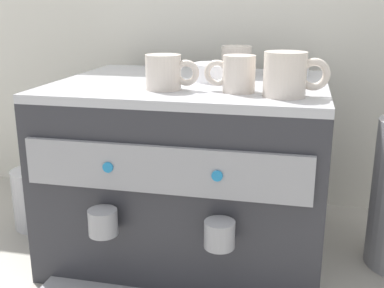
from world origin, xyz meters
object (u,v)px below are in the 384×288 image
at_px(ceramic_cup_0, 288,74).
at_px(ceramic_bowl_1, 286,69).
at_px(espresso_machine, 192,168).
at_px(milk_pitcher, 34,198).
at_px(ceramic_cup_1, 237,74).
at_px(ceramic_cup_3, 165,72).
at_px(ceramic_cup_2, 236,60).
at_px(ceramic_bowl_0, 219,73).

bearing_deg(ceramic_cup_0, ceramic_bowl_1, 92.35).
height_order(espresso_machine, milk_pitcher, espresso_machine).
xyz_separation_m(espresso_machine, ceramic_cup_1, (0.12, -0.11, 0.24)).
xyz_separation_m(espresso_machine, milk_pitcher, (-0.43, 0.02, -0.12)).
distance_m(espresso_machine, ceramic_cup_3, 0.27).
bearing_deg(ceramic_cup_0, ceramic_cup_2, 114.92).
height_order(ceramic_cup_0, ceramic_bowl_0, ceramic_cup_0).
bearing_deg(ceramic_cup_1, milk_pitcher, 166.99).
bearing_deg(espresso_machine, milk_pitcher, 177.96).
distance_m(ceramic_cup_0, ceramic_cup_3, 0.24).
height_order(ceramic_cup_1, milk_pitcher, ceramic_cup_1).
height_order(ceramic_cup_3, ceramic_bowl_1, ceramic_cup_3).
distance_m(espresso_machine, ceramic_cup_1, 0.29).
relative_size(espresso_machine, ceramic_cup_3, 5.42).
relative_size(ceramic_cup_1, milk_pitcher, 0.64).
distance_m(ceramic_cup_0, ceramic_cup_1, 0.10).
height_order(ceramic_cup_3, ceramic_bowl_0, ceramic_cup_3).
relative_size(ceramic_cup_1, ceramic_cup_2, 0.93).
relative_size(ceramic_cup_0, ceramic_cup_1, 1.21).
bearing_deg(ceramic_cup_1, ceramic_cup_0, -15.81).
bearing_deg(espresso_machine, ceramic_cup_1, -43.75).
bearing_deg(ceramic_cup_3, ceramic_cup_1, 2.01).
bearing_deg(milk_pitcher, ceramic_cup_0, -13.44).
xyz_separation_m(ceramic_cup_1, ceramic_bowl_0, (-0.06, 0.13, -0.02)).
bearing_deg(ceramic_cup_1, ceramic_cup_2, 98.19).
bearing_deg(ceramic_bowl_0, ceramic_cup_0, -45.98).
bearing_deg(espresso_machine, ceramic_cup_0, -33.00).
height_order(ceramic_cup_1, ceramic_cup_2, ceramic_cup_1).
xyz_separation_m(ceramic_cup_2, milk_pitcher, (-0.51, -0.14, -0.36)).
relative_size(ceramic_cup_0, milk_pitcher, 0.78).
distance_m(ceramic_cup_0, ceramic_cup_2, 0.32).
height_order(ceramic_bowl_1, milk_pitcher, ceramic_bowl_1).
bearing_deg(ceramic_cup_2, ceramic_cup_1, -81.81).
distance_m(ceramic_cup_1, ceramic_bowl_0, 0.15).
relative_size(ceramic_bowl_1, milk_pitcher, 0.67).
height_order(espresso_machine, ceramic_cup_0, ceramic_cup_0).
bearing_deg(ceramic_bowl_1, espresso_machine, -146.36).
bearing_deg(ceramic_cup_1, espresso_machine, 136.25).
bearing_deg(ceramic_bowl_1, milk_pitcher, -169.34).
bearing_deg(milk_pitcher, ceramic_cup_2, 15.11).
distance_m(ceramic_bowl_1, milk_pitcher, 0.73).
height_order(espresso_machine, ceramic_cup_2, ceramic_cup_2).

